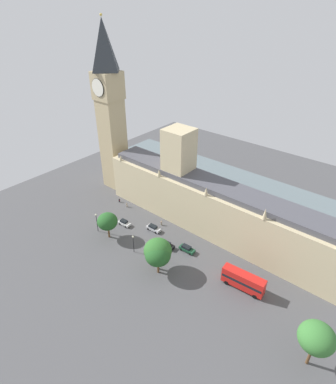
{
  "coord_description": "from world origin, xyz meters",
  "views": [
    {
      "loc": [
        64.88,
        38.44,
        59.77
      ],
      "look_at": [
        1.0,
        -15.24,
        8.9
      ],
      "focal_mm": 29.13,
      "sensor_mm": 36.0,
      "label": 1
    }
  ],
  "objects_px": {
    "car_silver_corner": "(153,228)",
    "pedestrian_midblock": "(127,205)",
    "double_decker_bus_kerbside": "(243,280)",
    "plane_tree_slot_10": "(158,255)",
    "plane_tree_leading": "(317,338)",
    "car_white_under_trees": "(124,223)",
    "plane_tree_near_tower": "(158,250)",
    "street_lamp_slot_13": "(133,241)",
    "parliament_building": "(210,204)",
    "pedestrian_trailing": "(161,223)",
    "clock_tower": "(110,107)",
    "car_black_opposite_hall": "(166,245)",
    "plane_tree_slot_11": "(107,221)",
    "pedestrian_by_river_gate": "(119,200)",
    "car_dark_green_far_end": "(187,249)",
    "street_lamp_slot_12": "(96,219)"
  },
  "relations": [
    {
      "from": "car_dark_green_far_end",
      "to": "pedestrian_midblock",
      "type": "xyz_separation_m",
      "value": [
        -4.54,
        -29.1,
        -0.16
      ]
    },
    {
      "from": "pedestrian_midblock",
      "to": "pedestrian_trailing",
      "type": "height_order",
      "value": "pedestrian_midblock"
    },
    {
      "from": "car_white_under_trees",
      "to": "plane_tree_slot_10",
      "type": "xyz_separation_m",
      "value": [
        8.15,
        21.45,
        5.09
      ]
    },
    {
      "from": "street_lamp_slot_13",
      "to": "car_silver_corner",
      "type": "bearing_deg",
      "value": -167.6
    },
    {
      "from": "pedestrian_midblock",
      "to": "street_lamp_slot_13",
      "type": "xyz_separation_m",
      "value": [
        14.31,
        17.96,
        3.31
      ]
    },
    {
      "from": "car_white_under_trees",
      "to": "double_decker_bus_kerbside",
      "type": "height_order",
      "value": "double_decker_bus_kerbside"
    },
    {
      "from": "car_dark_green_far_end",
      "to": "pedestrian_by_river_gate",
      "type": "xyz_separation_m",
      "value": [
        -4.96,
        -33.35,
        -0.19
      ]
    },
    {
      "from": "plane_tree_near_tower",
      "to": "double_decker_bus_kerbside",
      "type": "bearing_deg",
      "value": 112.67
    },
    {
      "from": "clock_tower",
      "to": "plane_tree_slot_10",
      "type": "height_order",
      "value": "clock_tower"
    },
    {
      "from": "plane_tree_leading",
      "to": "plane_tree_slot_11",
      "type": "distance_m",
      "value": 58.55
    },
    {
      "from": "pedestrian_by_river_gate",
      "to": "street_lamp_slot_12",
      "type": "relative_size",
      "value": 0.24
    },
    {
      "from": "plane_tree_near_tower",
      "to": "plane_tree_slot_11",
      "type": "relative_size",
      "value": 1.14
    },
    {
      "from": "double_decker_bus_kerbside",
      "to": "plane_tree_slot_11",
      "type": "xyz_separation_m",
      "value": [
        7.99,
        -39.84,
        3.07
      ]
    },
    {
      "from": "pedestrian_trailing",
      "to": "plane_tree_leading",
      "type": "relative_size",
      "value": 0.15
    },
    {
      "from": "double_decker_bus_kerbside",
      "to": "parliament_building",
      "type": "bearing_deg",
      "value": -130.98
    },
    {
      "from": "plane_tree_near_tower",
      "to": "street_lamp_slot_12",
      "type": "height_order",
      "value": "plane_tree_near_tower"
    },
    {
      "from": "car_silver_corner",
      "to": "pedestrian_midblock",
      "type": "distance_m",
      "value": 16.05
    },
    {
      "from": "car_black_opposite_hall",
      "to": "pedestrian_midblock",
      "type": "bearing_deg",
      "value": -112.06
    },
    {
      "from": "clock_tower",
      "to": "plane_tree_near_tower",
      "type": "height_order",
      "value": "clock_tower"
    },
    {
      "from": "car_white_under_trees",
      "to": "pedestrian_by_river_gate",
      "type": "relative_size",
      "value": 2.69
    },
    {
      "from": "car_white_under_trees",
      "to": "pedestrian_midblock",
      "type": "bearing_deg",
      "value": -141.0
    },
    {
      "from": "clock_tower",
      "to": "car_black_opposite_hall",
      "type": "xyz_separation_m",
      "value": [
        15.55,
        38.01,
        -28.72
      ]
    },
    {
      "from": "pedestrian_midblock",
      "to": "pedestrian_trailing",
      "type": "bearing_deg",
      "value": -41.1
    },
    {
      "from": "plane_tree_slot_10",
      "to": "street_lamp_slot_13",
      "type": "bearing_deg",
      "value": -97.65
    },
    {
      "from": "double_decker_bus_kerbside",
      "to": "plane_tree_near_tower",
      "type": "relative_size",
      "value": 1.14
    },
    {
      "from": "clock_tower",
      "to": "car_silver_corner",
      "type": "relative_size",
      "value": 12.12
    },
    {
      "from": "double_decker_bus_kerbside",
      "to": "plane_tree_slot_10",
      "type": "distance_m",
      "value": 21.56
    },
    {
      "from": "plane_tree_near_tower",
      "to": "street_lamp_slot_13",
      "type": "distance_m",
      "value": 9.77
    },
    {
      "from": "pedestrian_trailing",
      "to": "car_black_opposite_hall",
      "type": "bearing_deg",
      "value": -126.68
    },
    {
      "from": "parliament_building",
      "to": "pedestrian_trailing",
      "type": "xyz_separation_m",
      "value": [
        8.43,
        -11.76,
        -8.09
      ]
    },
    {
      "from": "clock_tower",
      "to": "plane_tree_near_tower",
      "type": "xyz_separation_m",
      "value": [
        23.41,
        41.88,
        -23.28
      ]
    },
    {
      "from": "plane_tree_leading",
      "to": "car_white_under_trees",
      "type": "bearing_deg",
      "value": -97.14
    },
    {
      "from": "car_silver_corner",
      "to": "plane_tree_slot_11",
      "type": "bearing_deg",
      "value": -39.5
    },
    {
      "from": "plane_tree_slot_11",
      "to": "pedestrian_trailing",
      "type": "bearing_deg",
      "value": 150.44
    },
    {
      "from": "car_black_opposite_hall",
      "to": "double_decker_bus_kerbside",
      "type": "height_order",
      "value": "double_decker_bus_kerbside"
    },
    {
      "from": "car_black_opposite_hall",
      "to": "pedestrian_trailing",
      "type": "relative_size",
      "value": 3.08
    },
    {
      "from": "car_black_opposite_hall",
      "to": "pedestrian_midblock",
      "type": "xyz_separation_m",
      "value": [
        -6.95,
        -23.58,
        -0.17
      ]
    },
    {
      "from": "car_silver_corner",
      "to": "pedestrian_trailing",
      "type": "relative_size",
      "value": 2.96
    },
    {
      "from": "street_lamp_slot_12",
      "to": "plane_tree_slot_11",
      "type": "bearing_deg",
      "value": 94.77
    },
    {
      "from": "plane_tree_near_tower",
      "to": "plane_tree_slot_10",
      "type": "height_order",
      "value": "plane_tree_near_tower"
    },
    {
      "from": "pedestrian_midblock",
      "to": "car_silver_corner",
      "type": "bearing_deg",
      "value": -54.04
    },
    {
      "from": "clock_tower",
      "to": "pedestrian_trailing",
      "type": "bearing_deg",
      "value": 73.96
    },
    {
      "from": "car_silver_corner",
      "to": "plane_tree_leading",
      "type": "distance_m",
      "value": 52.24
    },
    {
      "from": "car_white_under_trees",
      "to": "plane_tree_slot_10",
      "type": "distance_m",
      "value": 23.51
    },
    {
      "from": "clock_tower",
      "to": "plane_tree_slot_11",
      "type": "relative_size",
      "value": 6.94
    },
    {
      "from": "double_decker_bus_kerbside",
      "to": "plane_tree_near_tower",
      "type": "bearing_deg",
      "value": -71.75
    },
    {
      "from": "pedestrian_trailing",
      "to": "street_lamp_slot_13",
      "type": "distance_m",
      "value": 14.77
    },
    {
      "from": "pedestrian_midblock",
      "to": "plane_tree_slot_11",
      "type": "xyz_separation_m",
      "value": [
        14.44,
        7.63,
        4.98
      ]
    },
    {
      "from": "car_silver_corner",
      "to": "car_white_under_trees",
      "type": "bearing_deg",
      "value": -69.15
    },
    {
      "from": "parliament_building",
      "to": "pedestrian_trailing",
      "type": "relative_size",
      "value": 47.42
    }
  ]
}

